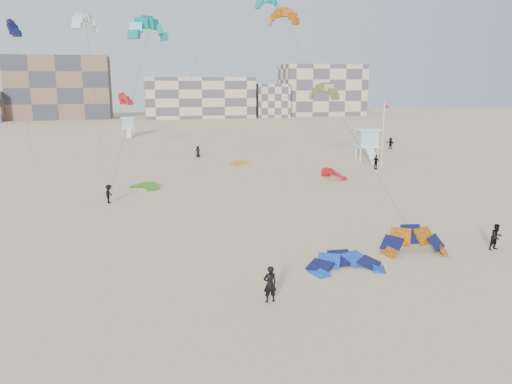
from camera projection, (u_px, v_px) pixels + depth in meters
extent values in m
plane|color=#C3B583|center=(285.00, 291.00, 26.57)|extent=(320.00, 320.00, 0.00)
imported|color=black|center=(270.00, 284.00, 25.01)|extent=(0.74, 0.52, 1.91)
imported|color=black|center=(496.00, 237.00, 32.82)|extent=(0.95, 0.79, 1.76)
imported|color=black|center=(109.00, 194.00, 45.31)|extent=(0.94, 1.27, 1.75)
imported|color=black|center=(376.00, 162.00, 62.72)|extent=(0.78, 1.18, 1.86)
imported|color=black|center=(198.00, 151.00, 72.79)|extent=(0.93, 0.72, 1.68)
imported|color=black|center=(390.00, 143.00, 81.59)|extent=(1.08, 1.82, 1.87)
cylinder|color=#3F3F3F|center=(129.00, 114.00, 44.50)|extent=(4.06, 0.64, 14.15)
cylinder|color=#3F3F3F|center=(333.00, 101.00, 42.94)|extent=(1.94, 25.57, 16.43)
cylinder|color=#3F3F3F|center=(95.00, 99.00, 53.14)|extent=(1.51, 7.91, 16.12)
cylinder|color=#3F3F3F|center=(202.00, 46.00, 63.28)|extent=(9.62, 10.82, 28.55)
cylinder|color=#3F3F3F|center=(348.00, 128.00, 60.70)|extent=(6.53, 0.43, 8.52)
cylinder|color=#3F3F3F|center=(372.00, 69.00, 78.69)|extent=(7.04, 3.20, 23.53)
cylinder|color=#3F3F3F|center=(23.00, 94.00, 63.30)|extent=(2.36, 7.75, 16.48)
cylinder|color=#3F3F3F|center=(255.00, 73.00, 80.31)|extent=(6.16, 9.02, 22.41)
cylinder|color=#3F3F3F|center=(148.00, 121.00, 80.78)|extent=(6.85, 2.06, 7.02)
cube|color=white|center=(367.00, 146.00, 69.56)|extent=(3.44, 3.44, 0.15)
cube|color=#93BFCA|center=(367.00, 138.00, 69.30)|extent=(2.82, 2.82, 2.16)
cube|color=white|center=(368.00, 129.00, 69.05)|extent=(3.56, 3.56, 0.17)
cube|color=white|center=(376.00, 157.00, 67.01)|extent=(1.52, 3.19, 1.79)
cube|color=white|center=(128.00, 128.00, 99.66)|extent=(2.72, 2.72, 0.13)
cube|color=#93BFCA|center=(128.00, 123.00, 99.44)|extent=(2.24, 2.24, 1.88)
cube|color=white|center=(128.00, 118.00, 99.22)|extent=(2.82, 2.82, 0.15)
cube|color=white|center=(128.00, 134.00, 97.45)|extent=(1.04, 2.70, 1.55)
cylinder|color=white|center=(383.00, 135.00, 63.34)|extent=(0.10, 0.10, 8.28)
cube|color=#C0193A|center=(387.00, 107.00, 62.62)|extent=(0.62, 0.02, 0.41)
cube|color=brown|center=(61.00, 88.00, 145.72)|extent=(28.00, 14.00, 18.00)
cube|color=#C8AF93|center=(199.00, 97.00, 151.17)|extent=(32.00, 16.00, 12.00)
cube|color=#C8AF93|center=(322.00, 90.00, 161.24)|extent=(26.00, 14.00, 16.00)
cube|color=#C8AF93|center=(271.00, 100.00, 154.21)|extent=(10.00, 10.00, 10.00)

